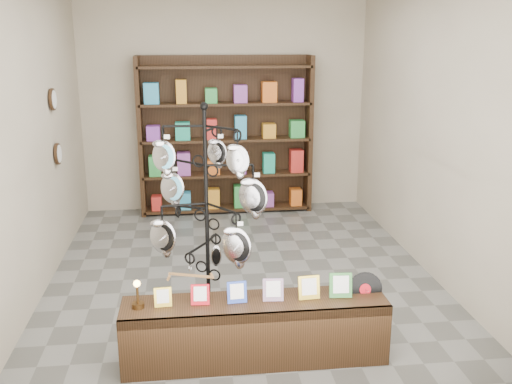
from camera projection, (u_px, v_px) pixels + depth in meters
ground at (242, 274)px, 6.10m from camera, size 5.00×5.00×0.00m
room_envelope at (241, 101)px, 5.60m from camera, size 5.00×5.00×5.00m
display_tree at (207, 204)px, 4.68m from camera, size 1.08×1.08×1.97m
front_shelf at (255, 330)px, 4.45m from camera, size 2.05×0.43×0.73m
back_shelving at (226, 141)px, 8.02m from camera, size 2.42×0.36×2.20m
wall_clocks at (55, 127)px, 6.24m from camera, size 0.03×0.24×0.84m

